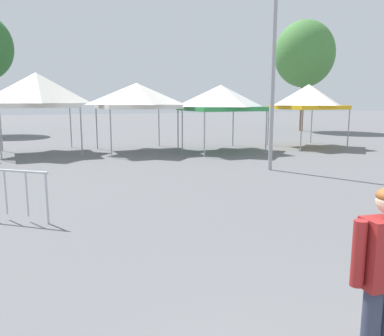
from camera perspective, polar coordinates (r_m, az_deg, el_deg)
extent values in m
cylinder|color=#9E9EA3|center=(18.31, -15.74, 5.38)|extent=(0.06, 0.06, 2.33)
cylinder|color=#9E9EA3|center=(21.36, -25.96, 5.35)|extent=(0.06, 0.06, 2.33)
cylinder|color=#9E9EA3|center=(21.55, -17.16, 5.93)|extent=(0.06, 0.06, 2.33)
pyramid|color=white|center=(19.72, -21.59, 10.75)|extent=(3.71, 3.71, 1.37)
cube|color=white|center=(19.71, -21.44, 8.48)|extent=(3.67, 3.67, 0.20)
cylinder|color=#9E9EA3|center=(17.35, -11.68, 5.20)|extent=(0.06, 0.06, 2.26)
cylinder|color=#9E9EA3|center=(18.34, -1.42, 5.63)|extent=(0.06, 0.06, 2.26)
cylinder|color=#9E9EA3|center=(20.61, -13.64, 5.83)|extent=(0.06, 0.06, 2.26)
cylinder|color=#9E9EA3|center=(21.45, -4.81, 6.21)|extent=(0.06, 0.06, 2.26)
pyramid|color=white|center=(19.32, -8.00, 10.61)|extent=(3.69, 3.69, 1.01)
cube|color=white|center=(19.32, -7.96, 8.82)|extent=(3.65, 3.65, 0.20)
cylinder|color=#9E9EA3|center=(17.18, 1.81, 5.18)|extent=(0.06, 0.06, 2.16)
cylinder|color=#9E9EA3|center=(18.74, 10.71, 5.40)|extent=(0.06, 0.06, 2.16)
cylinder|color=#9E9EA3|center=(20.10, -2.04, 5.86)|extent=(0.06, 0.06, 2.16)
cylinder|color=#9E9EA3|center=(21.45, 5.96, 6.06)|extent=(0.06, 0.06, 2.16)
pyramid|color=white|center=(19.25, 4.17, 10.40)|extent=(3.50, 3.50, 1.02)
cube|color=green|center=(19.26, 4.15, 8.58)|extent=(3.46, 3.46, 0.20)
cylinder|color=#9E9EA3|center=(19.79, 15.55, 5.49)|extent=(0.06, 0.06, 2.19)
cylinder|color=#9E9EA3|center=(21.68, 21.73, 5.50)|extent=(0.06, 0.06, 2.19)
cylinder|color=#9E9EA3|center=(22.18, 10.98, 6.10)|extent=(0.06, 0.06, 2.19)
cylinder|color=#9E9EA3|center=(23.88, 16.91, 6.11)|extent=(0.06, 0.06, 2.19)
pyramid|color=white|center=(21.79, 16.51, 10.13)|extent=(3.13, 3.13, 1.09)
cube|color=yellow|center=(21.79, 16.42, 8.45)|extent=(3.10, 3.10, 0.20)
cylinder|color=maroon|center=(3.55, 22.97, -11.33)|extent=(0.11, 0.11, 0.56)
cylinder|color=#9E9EA3|center=(14.27, 11.79, 16.49)|extent=(0.14, 0.14, 8.35)
cylinder|color=brown|center=(32.97, 15.64, 8.79)|extent=(0.28, 0.28, 4.15)
ellipsoid|color=#47843D|center=(33.16, 15.97, 15.60)|extent=(4.65, 4.65, 5.12)
cylinder|color=#B7BABF|center=(8.95, -25.58, -0.30)|extent=(1.71, 1.31, 0.05)
cylinder|color=#B7BABF|center=(8.42, -20.26, -4.17)|extent=(0.04, 0.04, 1.05)
cylinder|color=#B7BABF|center=(8.70, -22.78, -3.54)|extent=(0.04, 0.04, 0.92)
cylinder|color=#B7BABF|center=(9.04, -25.36, -3.25)|extent=(0.04, 0.04, 0.92)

